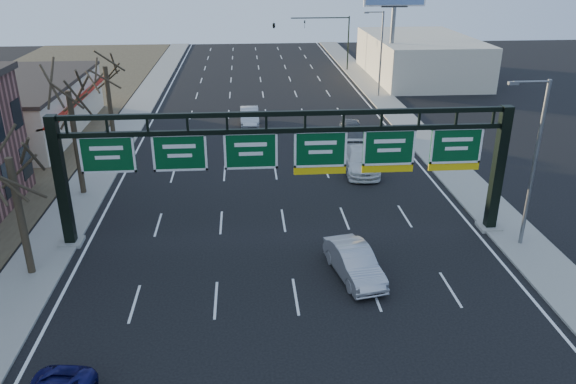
{
  "coord_description": "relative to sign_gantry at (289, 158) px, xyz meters",
  "views": [
    {
      "loc": [
        -2.08,
        -19.8,
        14.63
      ],
      "look_at": [
        0.02,
        6.79,
        3.2
      ],
      "focal_mm": 35.0,
      "sensor_mm": 36.0,
      "label": 1
    }
  ],
  "objects": [
    {
      "name": "tree_gantry",
      "position": [
        -12.96,
        -3.0,
        2.48
      ],
      "size": [
        3.6,
        3.6,
        8.48
      ],
      "color": "#30281B",
      "rests_on": "sidewalk_left"
    },
    {
      "name": "ground",
      "position": [
        -0.16,
        -8.0,
        -4.63
      ],
      "size": [
        160.0,
        160.0,
        0.0
      ],
      "primitive_type": "plane",
      "color": "black",
      "rests_on": "ground"
    },
    {
      "name": "cream_strip",
      "position": [
        -21.64,
        21.0,
        -2.27
      ],
      "size": [
        10.9,
        18.4,
        4.7
      ],
      "color": "beige",
      "rests_on": "ground"
    },
    {
      "name": "streetlight_far",
      "position": [
        12.31,
        32.0,
        0.45
      ],
      "size": [
        2.15,
        0.22,
        9.0
      ],
      "color": "slate",
      "rests_on": "sidewalk_right"
    },
    {
      "name": "building_right_distant",
      "position": [
        19.84,
        42.0,
        -2.13
      ],
      "size": [
        12.0,
        20.0,
        5.0
      ],
      "primitive_type": "cube",
      "color": "beige",
      "rests_on": "ground"
    },
    {
      "name": "sidewalk_left",
      "position": [
        -12.96,
        12.0,
        -4.57
      ],
      "size": [
        3.0,
        120.0,
        0.12
      ],
      "primitive_type": "cube",
      "color": "gray",
      "rests_on": "ground"
    },
    {
      "name": "tree_far",
      "position": [
        -12.96,
        17.0,
        2.86
      ],
      "size": [
        3.6,
        3.6,
        8.86
      ],
      "color": "#30281B",
      "rests_on": "sidewalk_left"
    },
    {
      "name": "car_silver_sedan",
      "position": [
        2.83,
        -4.47,
        -3.86
      ],
      "size": [
        2.53,
        4.92,
        1.54
      ],
      "primitive_type": "imported",
      "rotation": [
        0.0,
        0.0,
        0.2
      ],
      "color": "#A8A8AC",
      "rests_on": "ground"
    },
    {
      "name": "car_silver_distant",
      "position": [
        -1.82,
        22.26,
        -3.86
      ],
      "size": [
        1.68,
        4.69,
        1.54
      ],
      "primitive_type": "imported",
      "rotation": [
        0.0,
        0.0,
        0.01
      ],
      "color": "#AFAFB4",
      "rests_on": "ground"
    },
    {
      "name": "sign_gantry",
      "position": [
        0.0,
        0.0,
        0.0
      ],
      "size": [
        24.6,
        1.2,
        7.2
      ],
      "color": "black",
      "rests_on": "ground"
    },
    {
      "name": "car_white_wagon",
      "position": [
        5.97,
        9.7,
        -3.82
      ],
      "size": [
        2.63,
        5.74,
        1.63
      ],
      "primitive_type": "imported",
      "rotation": [
        0.0,
        0.0,
        -0.06
      ],
      "color": "white",
      "rests_on": "ground"
    },
    {
      "name": "tree_mid",
      "position": [
        -12.96,
        7.0,
        3.23
      ],
      "size": [
        3.6,
        3.6,
        9.24
      ],
      "color": "#30281B",
      "rests_on": "sidewalk_left"
    },
    {
      "name": "billboard_right",
      "position": [
        14.84,
        36.98,
        4.43
      ],
      "size": [
        7.0,
        0.5,
        12.0
      ],
      "color": "slate",
      "rests_on": "ground"
    },
    {
      "name": "streetlight_near",
      "position": [
        12.31,
        -2.0,
        0.45
      ],
      "size": [
        2.15,
        0.22,
        9.0
      ],
      "color": "slate",
      "rests_on": "sidewalk_right"
    },
    {
      "name": "car_grey_far",
      "position": [
        6.71,
        17.09,
        -3.82
      ],
      "size": [
        2.25,
        4.88,
        1.62
      ],
      "primitive_type": "imported",
      "rotation": [
        0.0,
        0.0,
        -0.07
      ],
      "color": "#45484A",
      "rests_on": "ground"
    },
    {
      "name": "traffic_signal_mast",
      "position": [
        5.53,
        47.0,
        0.87
      ],
      "size": [
        10.16,
        0.54,
        7.0
      ],
      "color": "black",
      "rests_on": "ground"
    },
    {
      "name": "lane_markings",
      "position": [
        -0.16,
        12.0,
        -4.62
      ],
      "size": [
        21.6,
        120.0,
        0.01
      ],
      "primitive_type": "cube",
      "color": "white",
      "rests_on": "ground"
    },
    {
      "name": "sidewalk_right",
      "position": [
        12.64,
        12.0,
        -4.57
      ],
      "size": [
        3.0,
        120.0,
        0.12
      ],
      "primitive_type": "cube",
      "color": "gray",
      "rests_on": "ground"
    }
  ]
}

